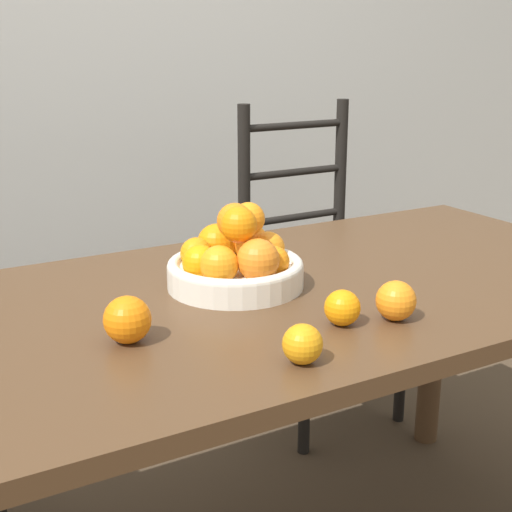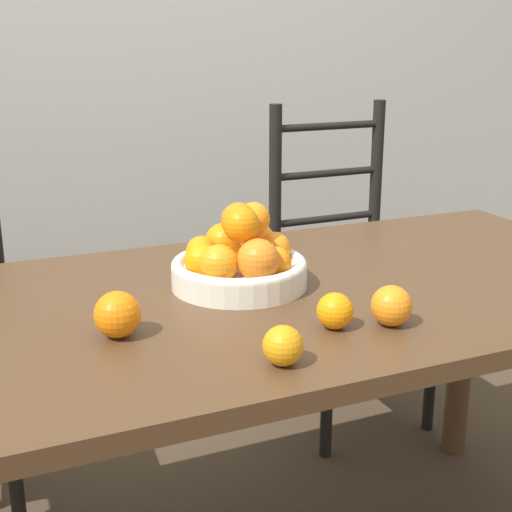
{
  "view_description": "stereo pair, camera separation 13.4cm",
  "coord_description": "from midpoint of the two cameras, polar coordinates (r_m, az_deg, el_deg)",
  "views": [
    {
      "loc": [
        -0.63,
        -1.14,
        1.21
      ],
      "look_at": [
        0.0,
        -0.03,
        0.82
      ],
      "focal_mm": 50.0,
      "sensor_mm": 36.0,
      "label": 1
    },
    {
      "loc": [
        -0.51,
        -1.2,
        1.21
      ],
      "look_at": [
        0.0,
        -0.03,
        0.82
      ],
      "focal_mm": 50.0,
      "sensor_mm": 36.0,
      "label": 2
    }
  ],
  "objects": [
    {
      "name": "wall_back",
      "position": [
        2.65,
        -17.95,
        18.09
      ],
      "size": [
        8.0,
        0.06,
        2.6
      ],
      "color": "beige",
      "rests_on": "ground_plane"
    },
    {
      "name": "dining_table",
      "position": [
        1.42,
        -3.31,
        -6.74
      ],
      "size": [
        1.79,
        0.81,
        0.73
      ],
      "color": "#4C331E",
      "rests_on": "ground_plane"
    },
    {
      "name": "fruit_bowl",
      "position": [
        1.42,
        -4.32,
        -0.38
      ],
      "size": [
        0.27,
        0.27,
        0.17
      ],
      "color": "silver",
      "rests_on": "dining_table"
    },
    {
      "name": "orange_loose_0",
      "position": [
        1.09,
        0.21,
        -7.13
      ],
      "size": [
        0.06,
        0.06,
        0.06
      ],
      "color": "orange",
      "rests_on": "dining_table"
    },
    {
      "name": "orange_loose_1",
      "position": [
        1.23,
        3.85,
        -4.21
      ],
      "size": [
        0.06,
        0.06,
        0.06
      ],
      "color": "orange",
      "rests_on": "dining_table"
    },
    {
      "name": "orange_loose_2",
      "position": [
        1.26,
        8.18,
        -3.61
      ],
      "size": [
        0.07,
        0.07,
        0.07
      ],
      "color": "orange",
      "rests_on": "dining_table"
    },
    {
      "name": "orange_loose_3",
      "position": [
        1.19,
        -13.46,
        -5.04
      ],
      "size": [
        0.08,
        0.08,
        0.08
      ],
      "color": "orange",
      "rests_on": "dining_table"
    },
    {
      "name": "chair_right",
      "position": [
        2.32,
        3.18,
        -1.25
      ],
      "size": [
        0.43,
        0.41,
        1.02
      ],
      "rotation": [
        0.0,
        0.0,
        0.02
      ],
      "color": "black",
      "rests_on": "ground_plane"
    }
  ]
}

